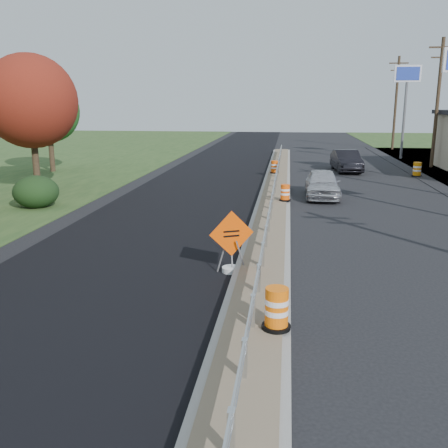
# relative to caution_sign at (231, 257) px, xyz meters

# --- Properties ---
(ground) EXTENTS (140.00, 140.00, 0.00)m
(ground) POSITION_rel_caution_sign_xyz_m (0.90, 2.00, -0.46)
(ground) COLOR black
(ground) RESTS_ON ground
(milled_overlay) EXTENTS (7.20, 120.00, 0.01)m
(milled_overlay) POSITION_rel_caution_sign_xyz_m (-3.50, 12.00, -0.46)
(milled_overlay) COLOR black
(milled_overlay) RESTS_ON ground
(median) EXTENTS (1.60, 55.00, 0.23)m
(median) POSITION_rel_caution_sign_xyz_m (0.90, 10.00, -0.35)
(median) COLOR gray
(median) RESTS_ON ground
(guardrail) EXTENTS (0.10, 46.15, 0.72)m
(guardrail) POSITION_rel_caution_sign_xyz_m (0.90, 11.00, 0.26)
(guardrail) COLOR silver
(guardrail) RESTS_ON median
(pylon_sign_north) EXTENTS (2.20, 0.30, 7.90)m
(pylon_sign_north) POSITION_rel_caution_sign_xyz_m (11.40, 32.00, 6.01)
(pylon_sign_north) COLOR slate
(pylon_sign_north) RESTS_ON ground
(utility_pole_nmid) EXTENTS (1.90, 0.26, 9.40)m
(utility_pole_nmid) POSITION_rel_caution_sign_xyz_m (12.40, 26.00, 4.47)
(utility_pole_nmid) COLOR #473523
(utility_pole_nmid) RESTS_ON ground
(utility_pole_north) EXTENTS (1.90, 0.26, 9.40)m
(utility_pole_north) POSITION_rel_caution_sign_xyz_m (12.40, 41.00, 4.47)
(utility_pole_north) COLOR #473523
(utility_pole_north) RESTS_ON ground
(hedge_north) EXTENTS (2.09, 2.09, 1.52)m
(hedge_north) POSITION_rel_caution_sign_xyz_m (-10.10, 8.00, 0.30)
(hedge_north) COLOR black
(hedge_north) RESTS_ON ground
(tree_near_red) EXTENTS (4.95, 4.95, 7.35)m
(tree_near_red) POSITION_rel_caution_sign_xyz_m (-12.10, 12.00, 4.40)
(tree_near_red) COLOR #473523
(tree_near_red) RESTS_ON ground
(tree_near_back) EXTENTS (4.29, 4.29, 6.37)m
(tree_near_back) POSITION_rel_caution_sign_xyz_m (-15.10, 20.00, 3.75)
(tree_near_back) COLOR #473523
(tree_near_back) RESTS_ON ground
(caution_sign) EXTENTS (1.22, 0.58, 1.83)m
(caution_sign) POSITION_rel_caution_sign_xyz_m (0.00, 0.00, 0.00)
(caution_sign) COLOR white
(caution_sign) RESTS_ON ground
(barrel_median_near) EXTENTS (0.61, 0.61, 0.89)m
(barrel_median_near) POSITION_rel_caution_sign_xyz_m (1.39, -4.05, 0.19)
(barrel_median_near) COLOR black
(barrel_median_near) RESTS_ON median
(barrel_median_mid) EXTENTS (0.54, 0.54, 0.79)m
(barrel_median_mid) POSITION_rel_caution_sign_xyz_m (1.45, 9.96, 0.14)
(barrel_median_mid) COLOR black
(barrel_median_mid) RESTS_ON median
(barrel_median_far) EXTENTS (0.56, 0.56, 0.83)m
(barrel_median_far) POSITION_rel_caution_sign_xyz_m (0.66, 19.59, 0.16)
(barrel_median_far) COLOR black
(barrel_median_far) RESTS_ON median
(barrel_shoulder_mid) EXTENTS (0.65, 0.65, 0.96)m
(barrel_shoulder_mid) POSITION_rel_caution_sign_xyz_m (10.10, 20.82, -0.01)
(barrel_shoulder_mid) COLOR black
(barrel_shoulder_mid) RESTS_ON ground
(car_silver) EXTENTS (1.76, 4.29, 1.45)m
(car_silver) POSITION_rel_caution_sign_xyz_m (3.34, 12.32, 0.26)
(car_silver) COLOR silver
(car_silver) RESTS_ON ground
(car_dark_mid) EXTENTS (2.01, 4.72, 1.51)m
(car_dark_mid) POSITION_rel_caution_sign_xyz_m (5.69, 22.81, 0.29)
(car_dark_mid) COLOR black
(car_dark_mid) RESTS_ON ground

